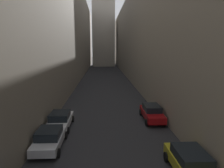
# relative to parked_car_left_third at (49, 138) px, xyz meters

# --- Properties ---
(ground_plane) EXTENTS (264.00, 264.00, 0.00)m
(ground_plane) POSITION_rel_parked_car_left_third_xyz_m (4.40, 29.19, -0.74)
(ground_plane) COLOR #232326
(building_block_left) EXTENTS (11.89, 108.00, 21.94)m
(building_block_left) POSITION_rel_parked_car_left_third_xyz_m (-7.04, 31.19, 10.23)
(building_block_left) COLOR #756B5B
(building_block_left) RESTS_ON ground
(building_block_right) EXTENTS (11.57, 108.00, 19.53)m
(building_block_right) POSITION_rel_parked_car_left_third_xyz_m (15.69, 31.19, 9.02)
(building_block_right) COLOR gray
(building_block_right) RESTS_ON ground
(parked_car_left_third) EXTENTS (1.98, 4.23, 1.45)m
(parked_car_left_third) POSITION_rel_parked_car_left_third_xyz_m (0.00, 0.00, 0.00)
(parked_car_left_third) COLOR #B7B7BC
(parked_car_left_third) RESTS_ON ground
(parked_car_left_far) EXTENTS (2.00, 4.35, 1.49)m
(parked_car_left_far) POSITION_rel_parked_car_left_third_xyz_m (0.00, 3.91, 0.02)
(parked_car_left_far) COLOR silver
(parked_car_left_far) RESTS_ON ground
(parked_car_right_third) EXTENTS (2.01, 4.43, 1.50)m
(parked_car_right_third) POSITION_rel_parked_car_left_third_xyz_m (8.80, -3.76, 0.05)
(parked_car_right_third) COLOR #A59919
(parked_car_right_third) RESTS_ON ground
(parked_car_right_far) EXTENTS (1.91, 4.56, 1.54)m
(parked_car_right_far) POSITION_rel_parked_car_left_third_xyz_m (8.80, 5.58, 0.06)
(parked_car_right_far) COLOR maroon
(parked_car_right_far) RESTS_ON ground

